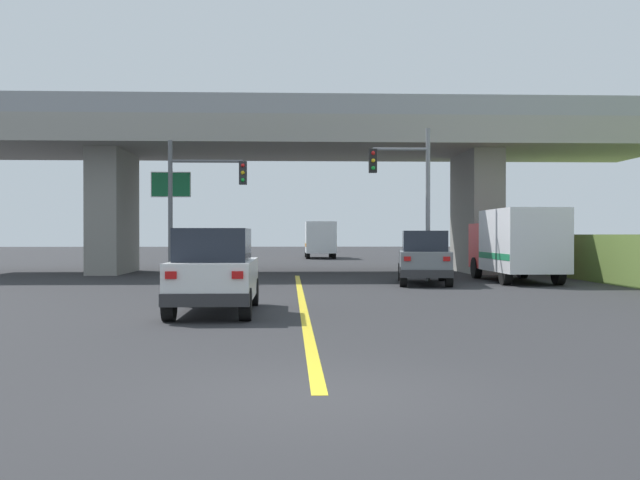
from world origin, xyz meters
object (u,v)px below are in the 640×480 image
(traffic_signal_nearside, at_px, (410,187))
(highway_sign, at_px, (171,195))
(suv_crossing, at_px, (424,257))
(box_truck, at_px, (517,243))
(suv_lead, at_px, (215,271))
(traffic_signal_farside, at_px, (196,193))
(semi_truck_distant, at_px, (320,239))

(traffic_signal_nearside, bearing_deg, highway_sign, 155.48)
(highway_sign, bearing_deg, traffic_signal_nearside, -24.52)
(suv_crossing, bearing_deg, box_truck, 23.25)
(suv_lead, relative_size, suv_crossing, 0.93)
(box_truck, height_order, traffic_signal_farside, traffic_signal_farside)
(suv_lead, relative_size, traffic_signal_nearside, 0.75)
(traffic_signal_farside, xyz_separation_m, semi_truck_distant, (6.28, 28.49, -2.06))
(suv_lead, relative_size, box_truck, 0.72)
(traffic_signal_nearside, bearing_deg, suv_crossing, -82.31)
(traffic_signal_farside, bearing_deg, semi_truck_distant, 77.57)
(suv_lead, bearing_deg, box_truck, 46.55)
(suv_crossing, relative_size, traffic_signal_farside, 0.86)
(suv_crossing, bearing_deg, highway_sign, 155.74)
(traffic_signal_farside, bearing_deg, traffic_signal_nearside, -6.22)
(semi_truck_distant, bearing_deg, traffic_signal_farside, -102.43)
(traffic_signal_nearside, height_order, semi_truck_distant, traffic_signal_nearside)
(suv_lead, xyz_separation_m, box_truck, (10.79, 11.39, 0.51))
(traffic_signal_nearside, relative_size, highway_sign, 1.25)
(box_truck, xyz_separation_m, semi_truck_distant, (-6.58, 30.17, 0.01))
(traffic_signal_farside, relative_size, semi_truck_distant, 0.88)
(traffic_signal_nearside, relative_size, traffic_signal_farside, 1.07)
(highway_sign, height_order, semi_truck_distant, highway_sign)
(suv_crossing, bearing_deg, traffic_signal_nearside, 105.21)
(box_truck, height_order, traffic_signal_nearside, traffic_signal_nearside)
(box_truck, bearing_deg, suv_lead, -133.45)
(suv_crossing, height_order, traffic_signal_farside, traffic_signal_farside)
(traffic_signal_nearside, xyz_separation_m, traffic_signal_farside, (-8.70, 0.95, -0.22))
(suv_crossing, xyz_separation_m, box_truck, (3.91, 1.10, 0.51))
(box_truck, relative_size, semi_truck_distant, 0.98)
(traffic_signal_nearside, distance_m, highway_sign, 11.34)
(suv_crossing, height_order, traffic_signal_nearside, traffic_signal_nearside)
(highway_sign, bearing_deg, traffic_signal_farside, -66.73)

